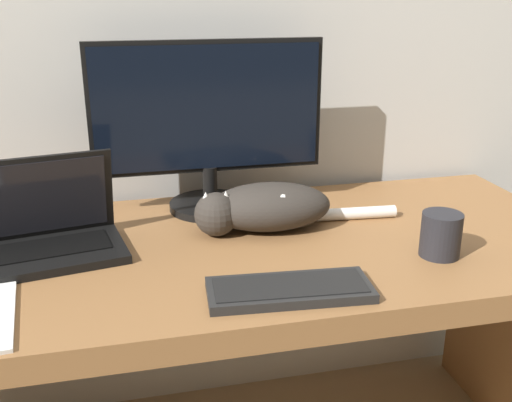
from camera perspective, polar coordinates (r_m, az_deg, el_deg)
desk at (r=1.51m, az=-0.68°, el=-8.73°), size 1.70×0.75×0.72m
monitor at (r=1.61m, az=-4.57°, el=7.35°), size 0.62×0.23×0.46m
laptop at (r=1.46m, az=-19.55°, el=-3.15°), size 0.38×0.27×0.23m
external_keyboard at (r=1.22m, az=3.22°, el=-8.43°), size 0.34×0.16×0.02m
cat at (r=1.51m, az=0.81°, el=-0.53°), size 0.54×0.20×0.12m
coffee_mug at (r=1.43m, az=17.20°, el=-3.08°), size 0.09×0.09×0.10m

